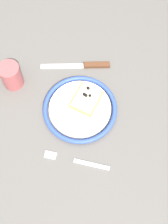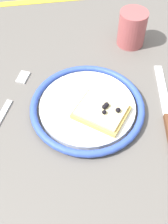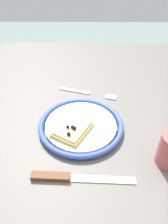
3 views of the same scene
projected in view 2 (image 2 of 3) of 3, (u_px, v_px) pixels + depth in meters
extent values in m
plane|color=slate|center=(88.00, 208.00, 1.22)|extent=(6.00, 6.00, 0.00)
cube|color=#5B5651|center=(92.00, 99.00, 0.65)|extent=(1.18, 0.84, 0.04)
cylinder|color=white|center=(87.00, 108.00, 0.60)|extent=(0.20, 0.20, 0.02)
torus|color=#334FB2|center=(87.00, 107.00, 0.60)|extent=(0.24, 0.24, 0.01)
cube|color=tan|center=(101.00, 112.00, 0.58)|extent=(0.13, 0.12, 0.01)
cube|color=beige|center=(101.00, 110.00, 0.57)|extent=(0.11, 0.11, 0.01)
sphere|color=black|center=(104.00, 107.00, 0.56)|extent=(0.01, 0.01, 0.01)
sphere|color=black|center=(104.00, 112.00, 0.56)|extent=(0.01, 0.01, 0.01)
sphere|color=black|center=(118.00, 110.00, 0.56)|extent=(0.01, 0.01, 0.01)
sphere|color=black|center=(106.00, 105.00, 0.57)|extent=(0.01, 0.01, 0.01)
cube|color=silver|center=(163.00, 90.00, 0.64)|extent=(0.02, 0.15, 0.00)
cube|color=silver|center=(23.00, 77.00, 0.66)|extent=(0.03, 0.04, 0.00)
cylinder|color=#A54C4C|center=(132.00, 28.00, 0.70)|extent=(0.07, 0.07, 0.09)
cube|color=yellow|center=(46.00, 1.00, 0.86)|extent=(0.30, 0.06, 0.00)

